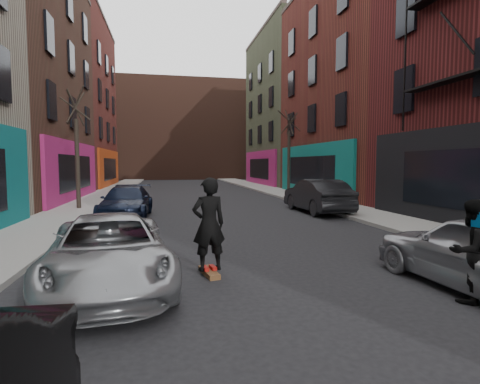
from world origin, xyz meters
name	(u,v)px	position (x,y,z in m)	size (l,w,h in m)	color
sidewalk_left	(113,191)	(-6.25, 30.00, 0.07)	(2.50, 84.00, 0.13)	gray
sidewalk_right	(266,189)	(6.25, 30.00, 0.07)	(2.50, 84.00, 0.13)	gray
buildings_right	(478,49)	(13.50, 16.00, 8.00)	(12.00, 56.00, 16.00)	#4C2B20
building_far	(180,131)	(0.00, 56.00, 7.00)	(40.00, 10.00, 14.00)	#47281E
tree_left_far	(77,139)	(-6.20, 18.00, 3.38)	(2.00, 2.00, 6.50)	black
tree_right_far	(289,144)	(6.20, 24.00, 3.53)	(2.00, 2.00, 6.80)	black
parked_left_far	(109,251)	(-3.20, 6.34, 0.64)	(2.12, 4.59, 1.27)	gray
parked_left_end	(126,202)	(-3.74, 15.05, 0.65)	(1.83, 4.50, 1.31)	black
parked_right_end	(317,196)	(4.60, 15.26, 0.76)	(1.60, 4.60, 1.52)	black
skateboard	(209,272)	(-1.34, 6.62, 0.05)	(0.22, 0.80, 0.10)	brown
skateboarder	(209,224)	(-1.34, 6.62, 1.03)	(0.68, 0.44, 1.85)	black
pedestrian	(472,251)	(2.60, 4.34, 0.84)	(0.87, 0.71, 1.66)	black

